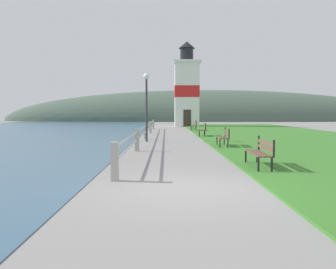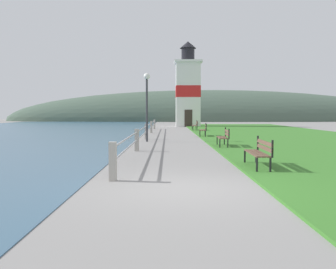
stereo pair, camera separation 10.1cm
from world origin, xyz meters
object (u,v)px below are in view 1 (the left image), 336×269
park_bench_far (203,129)px  lamp_post (146,94)px  park_bench_midway (224,136)px  park_bench_by_lighthouse (195,125)px  park_bench_near (261,151)px  lighthouse (187,90)px

park_bench_far → lamp_post: (-3.72, -4.26, 2.20)m
park_bench_midway → park_bench_by_lighthouse: same height
park_bench_near → park_bench_by_lighthouse: size_ratio=1.15×
park_bench_far → park_bench_by_lighthouse: size_ratio=1.05×
lamp_post → park_bench_near: bearing=-69.0°
park_bench_far → lighthouse: (-0.12, 19.02, 3.85)m
park_bench_by_lighthouse → park_bench_midway: bearing=91.7°
park_bench_by_lighthouse → lighthouse: bearing=-88.0°
park_bench_by_lighthouse → lamp_post: 13.54m
park_bench_midway → park_bench_by_lighthouse: size_ratio=1.04×
park_bench_midway → park_bench_near: bearing=93.5°
park_bench_midway → park_bench_by_lighthouse: bearing=-86.1°
park_bench_near → lighthouse: 33.93m
park_bench_near → lighthouse: size_ratio=0.20×
lighthouse → lamp_post: bearing=-98.8°
park_bench_near → park_bench_midway: 6.96m
park_bench_by_lighthouse → park_bench_far: bearing=90.7°
lighthouse → lamp_post: 23.61m
park_bench_far → lamp_post: 6.07m
park_bench_midway → park_bench_far: same height
park_bench_by_lighthouse → lamp_post: lamp_post is taller
park_bench_midway → lighthouse: 27.03m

